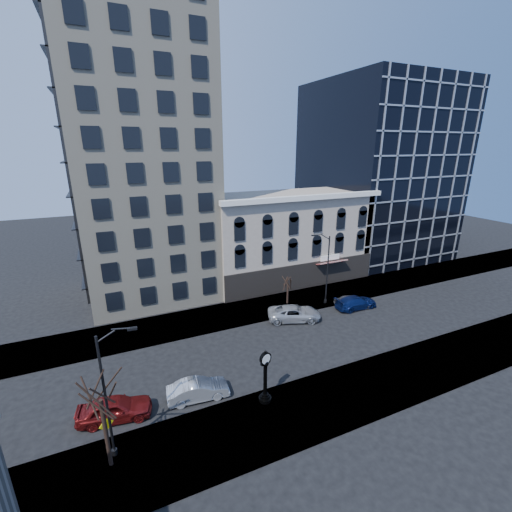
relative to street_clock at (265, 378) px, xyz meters
name	(u,v)px	position (x,y,z in m)	size (l,w,h in m)	color
ground	(254,353)	(1.78, 6.09, -2.05)	(160.00, 160.00, 0.00)	black
sidewalk_far	(225,315)	(1.78, 14.09, -1.99)	(160.00, 6.00, 0.12)	gray
sidewalk_near	(299,411)	(1.78, -1.91, -1.99)	(160.00, 6.00, 0.12)	gray
cream_tower	(140,136)	(-4.34, 24.97, 17.27)	(15.90, 15.40, 42.50)	#BCB197
victorian_row	(286,237)	(13.78, 21.98, 3.95)	(22.60, 11.19, 12.50)	#AEA08F
glass_office	(377,172)	(33.78, 27.00, 11.95)	(20.00, 20.15, 28.00)	black
street_clock	(265,378)	(0.00, 0.00, 0.00)	(0.97, 0.97, 4.27)	black
street_lamp_near	(112,360)	(-9.87, -0.54, 4.69)	(2.27, 0.53, 8.78)	black
street_lamp_far	(323,250)	(13.27, 12.26, 4.73)	(2.24, 0.84, 8.83)	black
bare_tree_near	(98,385)	(-10.75, -1.13, 3.76)	(4.39, 4.39, 7.53)	black
bare_tree_far	(288,280)	(9.62, 13.87, 1.09)	(2.34, 2.34, 4.02)	black
warning_sign	(107,430)	(-10.72, -0.33, -0.07)	(0.83, 0.38, 2.70)	black
car_near_a	(115,408)	(-10.29, 2.79, -1.20)	(2.00, 4.97, 1.69)	maroon
car_near_b	(198,390)	(-4.46, 2.39, -1.29)	(1.61, 4.62, 1.52)	#A5A8AD
car_far_a	(294,313)	(8.37, 10.07, -1.25)	(2.66, 5.77, 1.60)	#A5A8AD
car_far_b	(356,302)	(16.45, 9.60, -1.30)	(2.10, 5.15, 1.50)	#0C194C
car_far_c	(352,302)	(16.23, 9.98, -1.33)	(1.71, 4.25, 1.45)	#595B60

